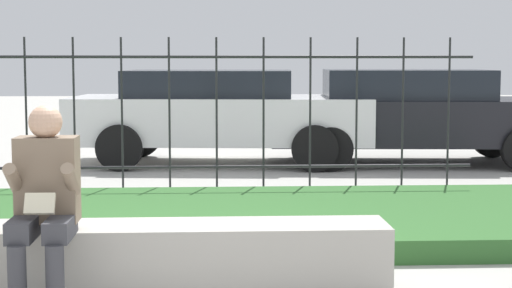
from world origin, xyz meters
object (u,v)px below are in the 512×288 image
at_px(person_seated_reader, 44,199).
at_px(car_parked_right, 414,114).
at_px(stone_bench, 158,263).
at_px(car_parked_center, 219,113).

height_order(person_seated_reader, car_parked_right, car_parked_right).
bearing_deg(stone_bench, car_parked_right, 63.96).
bearing_deg(stone_bench, car_parked_center, 86.14).
relative_size(person_seated_reader, car_parked_right, 0.29).
bearing_deg(stone_bench, person_seated_reader, -156.40).
distance_m(stone_bench, person_seated_reader, 0.88).
relative_size(person_seated_reader, car_parked_center, 0.28).
relative_size(stone_bench, car_parked_right, 0.69).
xyz_separation_m(stone_bench, person_seated_reader, (-0.67, -0.29, 0.49)).
xyz_separation_m(person_seated_reader, car_parked_center, (1.15, 7.33, 0.06)).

